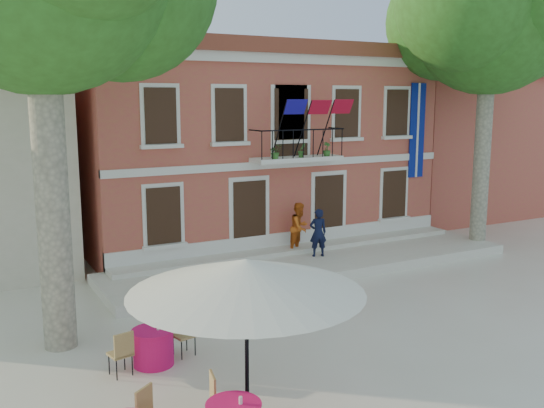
{
  "coord_description": "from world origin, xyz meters",
  "views": [
    {
      "loc": [
        -8.45,
        -12.04,
        5.52
      ],
      "look_at": [
        -0.07,
        3.5,
        2.44
      ],
      "focal_mm": 40.0,
      "sensor_mm": 36.0,
      "label": 1
    }
  ],
  "objects": [
    {
      "name": "pedestrian_navy",
      "position": [
        2.27,
        4.59,
        1.11
      ],
      "size": [
        0.67,
        0.53,
        1.61
      ],
      "primitive_type": "imported",
      "rotation": [
        0.0,
        0.0,
        2.86
      ],
      "color": "black",
      "rests_on": "terrace"
    },
    {
      "name": "plane_tree_east",
      "position": [
        8.88,
        3.83,
        8.49
      ],
      "size": [
        5.84,
        5.84,
        11.48
      ],
      "color": "#A59E84",
      "rests_on": "ground"
    },
    {
      "name": "patio_umbrella",
      "position": [
        -4.28,
        -3.41,
        2.63
      ],
      "size": [
        3.94,
        3.94,
        2.93
      ],
      "color": "black",
      "rests_on": "ground"
    },
    {
      "name": "terrace",
      "position": [
        2.0,
        4.4,
        0.15
      ],
      "size": [
        14.0,
        3.4,
        0.3
      ],
      "primitive_type": "cube",
      "color": "silver",
      "rests_on": "ground"
    },
    {
      "name": "cafe_table_0",
      "position": [
        -4.96,
        -0.33,
        0.42
      ],
      "size": [
        1.97,
        0.9,
        0.95
      ],
      "color": "#D3135F",
      "rests_on": "ground"
    },
    {
      "name": "pedestrian_orange",
      "position": [
        2.03,
        5.39,
        1.16
      ],
      "size": [
        1.04,
        0.96,
        1.72
      ],
      "primitive_type": "imported",
      "rotation": [
        0.0,
        0.0,
        0.48
      ],
      "color": "#D25D18",
      "rests_on": "terrace"
    },
    {
      "name": "neighbor_east",
      "position": [
        14.0,
        11.0,
        3.22
      ],
      "size": [
        9.4,
        9.4,
        6.4
      ],
      "color": "#BA4643",
      "rests_on": "ground"
    },
    {
      "name": "ground",
      "position": [
        0.0,
        0.0,
        0.0
      ],
      "size": [
        90.0,
        90.0,
        0.0
      ],
      "primitive_type": "plane",
      "color": "beige",
      "rests_on": "ground"
    },
    {
      "name": "main_building",
      "position": [
        2.0,
        9.99,
        3.78
      ],
      "size": [
        13.5,
        9.59,
        7.5
      ],
      "color": "#BA4643",
      "rests_on": "ground"
    }
  ]
}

